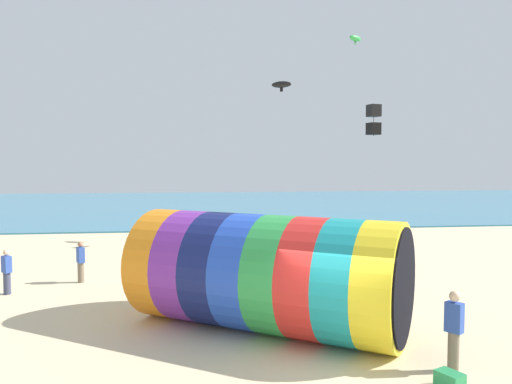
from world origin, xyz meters
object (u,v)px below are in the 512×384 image
kite_black_parafoil (281,85)px  cooler_box (450,381)px  giant_inflatable_tube (266,273)px  kite_green_parafoil (355,38)px  kite_black_box (374,120)px  kite_handler (454,330)px  bystander_far_left (81,262)px  bystander_near_water (267,247)px  bystander_mid_beach (7,272)px

kite_black_parafoil → cooler_box: size_ratio=2.45×
giant_inflatable_tube → kite_green_parafoil: 18.18m
kite_green_parafoil → cooler_box: 21.21m
kite_black_box → kite_black_parafoil: (-4.53, 2.76, 2.20)m
kite_black_box → kite_handler: bearing=-104.2°
kite_handler → bystander_far_left: 13.55m
giant_inflatable_tube → bystander_far_left: (-6.18, 6.18, -0.79)m
kite_handler → bystander_near_water: 11.85m
bystander_far_left → kite_black_box: bearing=25.5°
bystander_near_water → bystander_far_left: 7.82m
kite_black_box → bystander_far_left: bearing=-154.5°
kite_black_box → kite_green_parafoil: size_ratio=1.68×
bystander_mid_beach → kite_black_box: bearing=26.7°
bystander_mid_beach → kite_handler: bearing=-33.3°
kite_black_box → bystander_far_left: kite_black_box is taller
bystander_near_water → bystander_mid_beach: bystander_near_water is taller
bystander_near_water → cooler_box: bystander_near_water is taller
kite_black_box → cooler_box: size_ratio=3.31×
kite_handler → bystander_near_water: kite_handler is taller
bystander_mid_beach → bystander_far_left: size_ratio=1.00×
kite_black_box → kite_green_parafoil: kite_green_parafoil is taller
kite_green_parafoil → bystander_mid_beach: 20.59m
kite_black_parafoil → bystander_mid_beach: (-11.48, -10.80, -8.23)m
kite_black_parafoil → bystander_near_water: kite_black_parafoil is taller
kite_green_parafoil → bystander_mid_beach: size_ratio=0.66×
kite_green_parafoil → bystander_mid_beach: (-15.25, -8.97, -10.52)m
kite_black_box → kite_black_parafoil: size_ratio=1.35×
giant_inflatable_tube → bystander_near_water: bearing=81.3°
kite_green_parafoil → giant_inflatable_tube: bearing=-116.8°
kite_black_parafoil → kite_black_box: bearing=-31.3°
bystander_mid_beach → kite_green_parafoil: bearing=30.4°
kite_handler → bystander_far_left: bearing=136.6°
bystander_near_water → kite_black_box: bearing=34.0°
kite_black_box → bystander_far_left: size_ratio=1.11×
giant_inflatable_tube → bystander_near_water: 8.61m
bystander_far_left → cooler_box: bearing=-47.4°
kite_black_box → bystander_mid_beach: bearing=-153.3°
bystander_far_left → kite_black_parafoil: bearing=45.1°
giant_inflatable_tube → kite_black_parafoil: 17.52m
bystander_near_water → cooler_box: 12.58m
kite_green_parafoil → bystander_far_left: (-13.11, -7.53, -10.52)m
giant_inflatable_tube → cooler_box: size_ratio=14.99×
kite_handler → bystander_near_water: size_ratio=1.13×
kite_handler → bystander_mid_beach: kite_handler is taller
bystander_near_water → cooler_box: bearing=-81.5°
bystander_mid_beach → bystander_near_water: bearing=21.2°
kite_black_box → bystander_far_left: 16.51m
giant_inflatable_tube → kite_black_parafoil: (3.16, 15.54, 7.44)m
kite_green_parafoil → bystander_near_water: kite_green_parafoil is taller
giant_inflatable_tube → kite_green_parafoil: bearing=63.2°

